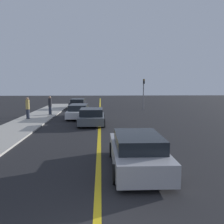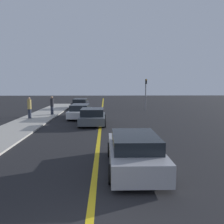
# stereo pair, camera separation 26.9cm
# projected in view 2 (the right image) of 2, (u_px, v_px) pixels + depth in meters

# --- Properties ---
(road_center_line) EXTENTS (0.20, 60.00, 0.01)m
(road_center_line) POSITION_uv_depth(u_px,v_px,m) (101.00, 119.00, 21.82)
(road_center_line) COLOR gold
(road_center_line) RESTS_ON ground_plane
(sidewalk_left) EXTENTS (2.96, 33.51, 0.10)m
(sidewalk_left) POSITION_uv_depth(u_px,v_px,m) (31.00, 121.00, 20.42)
(sidewalk_left) COLOR #ADA89E
(sidewalk_left) RESTS_ON ground_plane
(car_near_right_lane) EXTENTS (1.96, 4.66, 1.32)m
(car_near_right_lane) POSITION_uv_depth(u_px,v_px,m) (134.00, 152.00, 9.17)
(car_near_right_lane) COLOR #9E9EA3
(car_near_right_lane) RESTS_ON ground_plane
(car_ahead_center) EXTENTS (2.01, 3.80, 1.26)m
(car_ahead_center) POSITION_uv_depth(u_px,v_px,m) (92.00, 117.00, 18.85)
(car_ahead_center) COLOR #4C5156
(car_ahead_center) RESTS_ON ground_plane
(car_far_distant) EXTENTS (2.00, 4.75, 1.26)m
(car_far_distant) POSITION_uv_depth(u_px,v_px,m) (80.00, 111.00, 22.54)
(car_far_distant) COLOR silver
(car_far_distant) RESTS_ON ground_plane
(car_parked_left_lot) EXTENTS (1.97, 3.92, 1.24)m
(car_parked_left_lot) POSITION_uv_depth(u_px,v_px,m) (80.00, 104.00, 30.65)
(car_parked_left_lot) COLOR black
(car_parked_left_lot) RESTS_ON ground_plane
(pedestrian_mid_group) EXTENTS (0.33, 0.33, 1.85)m
(pedestrian_mid_group) POSITION_uv_depth(u_px,v_px,m) (29.00, 108.00, 21.56)
(pedestrian_mid_group) COLOR #282D3D
(pedestrian_mid_group) RESTS_ON sidewalk_left
(pedestrian_far_standing) EXTENTS (0.33, 0.33, 1.78)m
(pedestrian_far_standing) POSITION_uv_depth(u_px,v_px,m) (52.00, 105.00, 24.33)
(pedestrian_far_standing) COLOR #282D3D
(pedestrian_far_standing) RESTS_ON sidewalk_left
(traffic_light) EXTENTS (0.18, 0.40, 3.62)m
(traffic_light) POSITION_uv_depth(u_px,v_px,m) (146.00, 91.00, 28.90)
(traffic_light) COLOR slate
(traffic_light) RESTS_ON ground_plane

